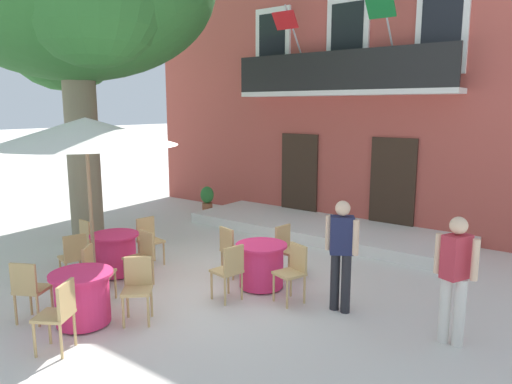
# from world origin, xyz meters

# --- Properties ---
(ground_plane) EXTENTS (120.00, 120.00, 0.00)m
(ground_plane) POSITION_xyz_m (0.00, 0.00, 0.00)
(ground_plane) COLOR silver
(building_facade) EXTENTS (13.00, 5.09, 7.50)m
(building_facade) POSITION_xyz_m (0.05, 6.99, 3.75)
(building_facade) COLOR #B24C42
(building_facade) RESTS_ON ground
(entrance_step_platform) EXTENTS (6.65, 2.14, 0.25)m
(entrance_step_platform) POSITION_xyz_m (0.05, 3.93, 0.12)
(entrance_step_platform) COLOR silver
(entrance_step_platform) RESTS_ON ground
(cafe_table_near_tree) EXTENTS (0.86, 0.86, 0.76)m
(cafe_table_near_tree) POSITION_xyz_m (0.94, 0.30, 0.39)
(cafe_table_near_tree) COLOR #E52D66
(cafe_table_near_tree) RESTS_ON ground
(cafe_chair_near_tree_0) EXTENTS (0.51, 0.51, 0.91)m
(cafe_chair_near_tree_0) POSITION_xyz_m (1.68, 0.13, 0.53)
(cafe_chair_near_tree_0) COLOR tan
(cafe_chair_near_tree_0) RESTS_ON ground
(cafe_chair_near_tree_1) EXTENTS (0.45, 0.45, 0.91)m
(cafe_chair_near_tree_1) POSITION_xyz_m (0.96, 1.05, 0.53)
(cafe_chair_near_tree_1) COLOR tan
(cafe_chair_near_tree_1) RESTS_ON ground
(cafe_chair_near_tree_2) EXTENTS (0.48, 0.48, 0.91)m
(cafe_chair_near_tree_2) POSITION_xyz_m (0.19, 0.41, 0.53)
(cafe_chair_near_tree_2) COLOR tan
(cafe_chair_near_tree_2) RESTS_ON ground
(cafe_chair_near_tree_3) EXTENTS (0.47, 0.47, 0.91)m
(cafe_chair_near_tree_3) POSITION_xyz_m (0.88, -0.45, 0.53)
(cafe_chair_near_tree_3) COLOR tan
(cafe_chair_near_tree_3) RESTS_ON ground
(cafe_table_middle) EXTENTS (0.86, 0.86, 0.76)m
(cafe_table_middle) POSITION_xyz_m (-1.55, -0.80, 0.39)
(cafe_table_middle) COLOR #E52D66
(cafe_table_middle) RESTS_ON ground
(cafe_chair_middle_0) EXTENTS (0.44, 0.44, 0.91)m
(cafe_chair_middle_0) POSITION_xyz_m (-2.30, -0.78, 0.53)
(cafe_chair_middle_0) COLOR tan
(cafe_chair_middle_0) RESTS_ON ground
(cafe_chair_middle_1) EXTENTS (0.49, 0.49, 0.91)m
(cafe_chair_middle_1) POSITION_xyz_m (-1.66, -1.54, 0.53)
(cafe_chair_middle_1) COLOR tan
(cafe_chair_middle_1) RESTS_ON ground
(cafe_chair_middle_2) EXTENTS (0.44, 0.44, 0.91)m
(cafe_chair_middle_2) POSITION_xyz_m (-0.79, -0.80, 0.53)
(cafe_chair_middle_2) COLOR tan
(cafe_chair_middle_2) RESTS_ON ground
(cafe_chair_middle_3) EXTENTS (0.46, 0.46, 0.91)m
(cafe_chair_middle_3) POSITION_xyz_m (-1.51, -0.04, 0.53)
(cafe_chair_middle_3) COLOR tan
(cafe_chair_middle_3) RESTS_ON ground
(cafe_table_front) EXTENTS (0.86, 0.86, 0.76)m
(cafe_table_front) POSITION_xyz_m (-0.22, -2.32, 0.39)
(cafe_table_front) COLOR #E52D66
(cafe_table_front) RESTS_ON ground
(cafe_chair_front_0) EXTENTS (0.54, 0.54, 0.91)m
(cafe_chair_front_0) POSITION_xyz_m (-0.85, -2.74, 0.53)
(cafe_chair_front_0) COLOR tan
(cafe_chair_front_0) RESTS_ON ground
(cafe_chair_front_1) EXTENTS (0.55, 0.55, 0.91)m
(cafe_chair_front_1) POSITION_xyz_m (0.23, -2.92, 0.53)
(cafe_chair_front_1) COLOR tan
(cafe_chair_front_1) RESTS_ON ground
(cafe_chair_front_2) EXTENTS (0.57, 0.57, 0.91)m
(cafe_chair_front_2) POSITION_xyz_m (0.28, -1.76, 0.53)
(cafe_chair_front_2) COLOR tan
(cafe_chair_front_2) RESTS_ON ground
(cafe_chair_front_3) EXTENTS (0.56, 0.56, 0.91)m
(cafe_chair_front_3) POSITION_xyz_m (-0.73, -1.76, 0.53)
(cafe_chair_front_3) COLOR tan
(cafe_chair_front_3) RESTS_ON ground
(cafe_umbrella) EXTENTS (2.90, 2.90, 2.85)m
(cafe_umbrella) POSITION_xyz_m (-1.28, -1.41, 2.61)
(cafe_umbrella) COLOR #997A56
(cafe_umbrella) RESTS_ON ground
(ground_planter_left) EXTENTS (0.38, 0.38, 0.79)m
(ground_planter_left) POSITION_xyz_m (-3.62, 3.86, 0.44)
(ground_planter_left) COLOR #995638
(ground_planter_left) RESTS_ON ground
(pedestrian_near_entrance) EXTENTS (0.53, 0.36, 1.68)m
(pedestrian_near_entrance) POSITION_xyz_m (2.43, 0.26, 0.95)
(pedestrian_near_entrance) COLOR #232328
(pedestrian_near_entrance) RESTS_ON ground
(pedestrian_mid_plaza) EXTENTS (0.53, 0.40, 1.68)m
(pedestrian_mid_plaza) POSITION_xyz_m (4.03, 0.22, 0.95)
(pedestrian_mid_plaza) COLOR silver
(pedestrian_mid_plaza) RESTS_ON ground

